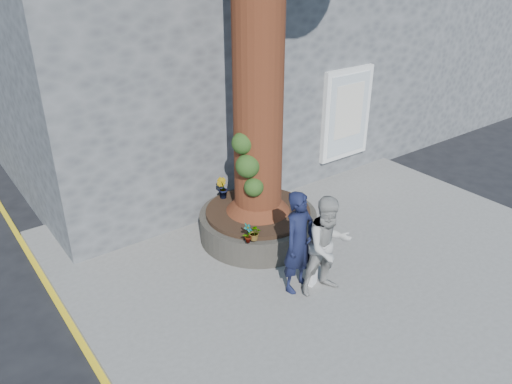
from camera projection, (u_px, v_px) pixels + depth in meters
ground at (292, 309)px, 8.19m from camera, size 120.00×120.00×0.00m
pavement at (318, 249)px, 9.68m from camera, size 9.00×8.00×0.12m
yellow_line at (88, 354)px, 7.28m from camera, size 0.10×30.00×0.01m
stone_shop at (193, 36)px, 13.28m from camera, size 10.30×8.30×6.30m
neighbour_shop at (390, 18)px, 17.61m from camera, size 6.00×8.00×6.00m
planter at (258, 223)px, 9.87m from camera, size 2.30×2.30×0.60m
man at (299, 242)px, 8.11m from camera, size 0.73×0.55×1.79m
woman at (328, 246)px, 8.06m from camera, size 0.96×0.81×1.74m
shopping_bag at (312, 277)px, 8.53m from camera, size 0.23×0.19×0.28m
plant_a at (248, 233)px, 8.58m from camera, size 0.23×0.21×0.37m
plant_b at (222, 188)px, 10.10m from camera, size 0.29×0.29×0.42m
plant_c at (266, 176)px, 10.72m from camera, size 0.20×0.20×0.34m
plant_d at (255, 233)px, 8.68m from camera, size 0.33×0.34×0.29m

